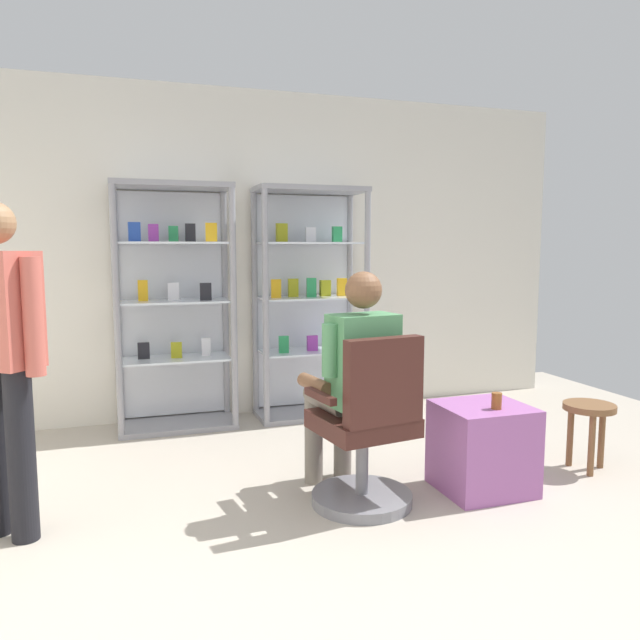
{
  "coord_description": "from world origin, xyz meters",
  "views": [
    {
      "loc": [
        -0.93,
        -2.11,
        1.42
      ],
      "look_at": [
        0.15,
        1.2,
        1.0
      ],
      "focal_mm": 34.2,
      "sensor_mm": 36.0,
      "label": 1
    }
  ],
  "objects_px": {
    "office_chair": "(367,437)",
    "storage_crate": "(482,448)",
    "standing_customer": "(1,350)",
    "wooden_stool": "(589,417)",
    "tea_glass": "(497,401)",
    "display_cabinet_left": "(174,305)",
    "seated_shopkeeper": "(353,374)",
    "display_cabinet_right": "(308,301)"
  },
  "relations": [
    {
      "from": "display_cabinet_right",
      "to": "wooden_stool",
      "type": "relative_size",
      "value": 4.41
    },
    {
      "from": "seated_shopkeeper",
      "to": "storage_crate",
      "type": "distance_m",
      "value": 0.9
    },
    {
      "from": "display_cabinet_right",
      "to": "tea_glass",
      "type": "relative_size",
      "value": 20.41
    },
    {
      "from": "display_cabinet_left",
      "to": "office_chair",
      "type": "relative_size",
      "value": 1.98
    },
    {
      "from": "display_cabinet_left",
      "to": "tea_glass",
      "type": "distance_m",
      "value": 2.59
    },
    {
      "from": "display_cabinet_left",
      "to": "storage_crate",
      "type": "relative_size",
      "value": 3.74
    },
    {
      "from": "office_chair",
      "to": "wooden_stool",
      "type": "relative_size",
      "value": 2.23
    },
    {
      "from": "display_cabinet_right",
      "to": "standing_customer",
      "type": "bearing_deg",
      "value": -140.5
    },
    {
      "from": "seated_shopkeeper",
      "to": "standing_customer",
      "type": "xyz_separation_m",
      "value": [
        -1.77,
        0.07,
        0.22
      ]
    },
    {
      "from": "display_cabinet_left",
      "to": "tea_glass",
      "type": "relative_size",
      "value": 20.41
    },
    {
      "from": "storage_crate",
      "to": "tea_glass",
      "type": "bearing_deg",
      "value": -77.39
    },
    {
      "from": "wooden_stool",
      "to": "display_cabinet_left",
      "type": "bearing_deg",
      "value": 142.88
    },
    {
      "from": "wooden_stool",
      "to": "seated_shopkeeper",
      "type": "bearing_deg",
      "value": 177.45
    },
    {
      "from": "office_chair",
      "to": "storage_crate",
      "type": "bearing_deg",
      "value": 1.35
    },
    {
      "from": "display_cabinet_left",
      "to": "seated_shopkeeper",
      "type": "xyz_separation_m",
      "value": [
        0.83,
        -1.75,
        -0.26
      ]
    },
    {
      "from": "display_cabinet_left",
      "to": "office_chair",
      "type": "bearing_deg",
      "value": -66.02
    },
    {
      "from": "tea_glass",
      "to": "wooden_stool",
      "type": "bearing_deg",
      "value": 11.71
    },
    {
      "from": "display_cabinet_left",
      "to": "wooden_stool",
      "type": "bearing_deg",
      "value": -37.12
    },
    {
      "from": "wooden_stool",
      "to": "office_chair",
      "type": "bearing_deg",
      "value": -176.66
    },
    {
      "from": "seated_shopkeeper",
      "to": "wooden_stool",
      "type": "height_order",
      "value": "seated_shopkeeper"
    },
    {
      "from": "display_cabinet_right",
      "to": "storage_crate",
      "type": "relative_size",
      "value": 3.74
    },
    {
      "from": "office_chair",
      "to": "seated_shopkeeper",
      "type": "relative_size",
      "value": 0.74
    },
    {
      "from": "storage_crate",
      "to": "tea_glass",
      "type": "relative_size",
      "value": 5.46
    },
    {
      "from": "office_chair",
      "to": "standing_customer",
      "type": "distance_m",
      "value": 1.89
    },
    {
      "from": "seated_shopkeeper",
      "to": "tea_glass",
      "type": "height_order",
      "value": "seated_shopkeeper"
    },
    {
      "from": "display_cabinet_right",
      "to": "standing_customer",
      "type": "distance_m",
      "value": 2.65
    },
    {
      "from": "display_cabinet_left",
      "to": "display_cabinet_right",
      "type": "height_order",
      "value": "same"
    },
    {
      "from": "seated_shopkeeper",
      "to": "wooden_stool",
      "type": "relative_size",
      "value": 2.99
    },
    {
      "from": "tea_glass",
      "to": "standing_customer",
      "type": "bearing_deg",
      "value": 173.15
    },
    {
      "from": "display_cabinet_right",
      "to": "display_cabinet_left",
      "type": "bearing_deg",
      "value": -179.99
    },
    {
      "from": "display_cabinet_right",
      "to": "wooden_stool",
      "type": "height_order",
      "value": "display_cabinet_right"
    },
    {
      "from": "storage_crate",
      "to": "seated_shopkeeper",
      "type": "bearing_deg",
      "value": 169.26
    },
    {
      "from": "office_chair",
      "to": "wooden_stool",
      "type": "bearing_deg",
      "value": 3.34
    },
    {
      "from": "display_cabinet_left",
      "to": "office_chair",
      "type": "height_order",
      "value": "display_cabinet_left"
    },
    {
      "from": "office_chair",
      "to": "seated_shopkeeper",
      "type": "bearing_deg",
      "value": 98.95
    },
    {
      "from": "storage_crate",
      "to": "tea_glass",
      "type": "distance_m",
      "value": 0.32
    },
    {
      "from": "standing_customer",
      "to": "wooden_stool",
      "type": "distance_m",
      "value": 3.4
    },
    {
      "from": "display_cabinet_right",
      "to": "office_chair",
      "type": "relative_size",
      "value": 1.98
    },
    {
      "from": "display_cabinet_left",
      "to": "seated_shopkeeper",
      "type": "height_order",
      "value": "display_cabinet_left"
    },
    {
      "from": "wooden_stool",
      "to": "storage_crate",
      "type": "bearing_deg",
      "value": -174.88
    },
    {
      "from": "display_cabinet_left",
      "to": "display_cabinet_right",
      "type": "bearing_deg",
      "value": 0.01
    },
    {
      "from": "tea_glass",
      "to": "seated_shopkeeper",
      "type": "bearing_deg",
      "value": 163.13
    }
  ]
}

